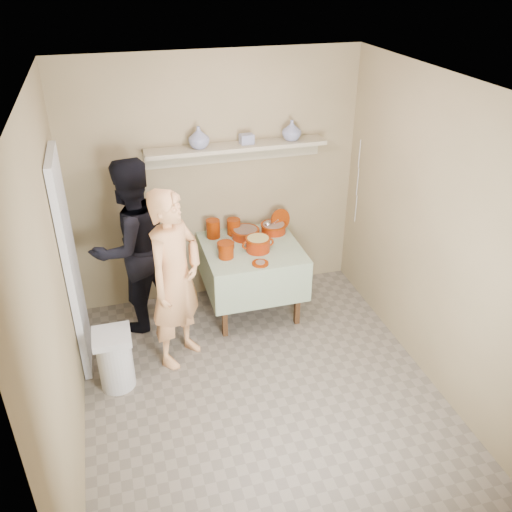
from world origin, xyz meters
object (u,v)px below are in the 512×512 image
object	(u,v)px
trash_bin	(115,360)
person_cook	(175,280)
serving_table	(251,256)
cazuela_rice	(258,243)
person_helper	(132,247)

from	to	relation	value
trash_bin	person_cook	bearing A→B (deg)	22.25
serving_table	cazuela_rice	distance (m)	0.23
cazuela_rice	serving_table	bearing A→B (deg)	111.19
person_helper	cazuela_rice	bearing A→B (deg)	142.82
person_cook	cazuela_rice	world-z (taller)	person_cook
person_cook	person_helper	distance (m)	0.73
serving_table	trash_bin	bearing A→B (deg)	-150.50
person_cook	trash_bin	xyz separation A→B (m)	(-0.60, -0.25, -0.57)
serving_table	cazuela_rice	world-z (taller)	cazuela_rice
serving_table	person_helper	bearing A→B (deg)	176.03
person_helper	trash_bin	xyz separation A→B (m)	(-0.28, -0.90, -0.60)
person_cook	cazuela_rice	bearing A→B (deg)	-16.16
person_cook	cazuela_rice	xyz separation A→B (m)	(0.89, 0.47, -0.00)
person_helper	trash_bin	distance (m)	1.12
person_helper	cazuela_rice	world-z (taller)	person_helper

